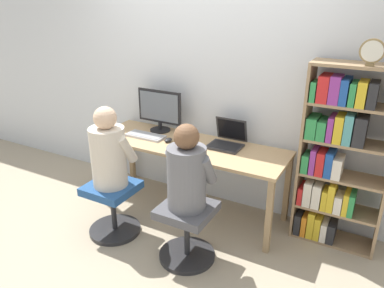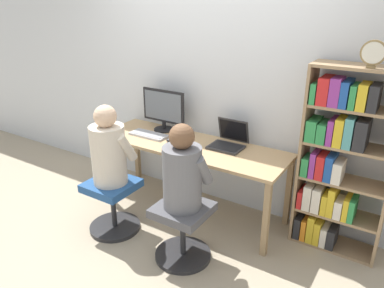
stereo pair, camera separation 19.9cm
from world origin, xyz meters
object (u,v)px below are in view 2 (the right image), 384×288
object	(u,v)px
office_chair_right	(183,228)
office_chair_left	(113,203)
desktop_monitor	(163,110)
keyboard	(149,135)
desk_clock	(373,53)
bookshelf	(337,163)
person_at_laptop	(183,172)
person_at_monitor	(109,150)
laptop	(228,141)

from	to	relation	value
office_chair_right	office_chair_left	bearing A→B (deg)	-179.66
desktop_monitor	office_chair_left	distance (m)	1.08
keyboard	office_chair_right	distance (m)	1.13
desk_clock	office_chair_left	bearing A→B (deg)	-157.77
bookshelf	office_chair_left	bearing A→B (deg)	-154.52
person_at_laptop	office_chair_left	bearing A→B (deg)	-179.29
desktop_monitor	office_chair_right	world-z (taller)	desktop_monitor
keyboard	office_chair_right	world-z (taller)	keyboard
office_chair_left	person_at_laptop	size ratio (longest dim) A/B	0.71
office_chair_right	person_at_monitor	distance (m)	0.93
office_chair_left	desk_clock	bearing A→B (deg)	22.23
person_at_monitor	desk_clock	world-z (taller)	desk_clock
office_chair_left	desk_clock	world-z (taller)	desk_clock
bookshelf	keyboard	bearing A→B (deg)	-173.79
desktop_monitor	person_at_laptop	bearing A→B (deg)	-46.52
office_chair_left	desktop_monitor	bearing A→B (deg)	92.11
desktop_monitor	person_at_laptop	xyz separation A→B (m)	(0.80, -0.85, -0.15)
laptop	desk_clock	world-z (taller)	desk_clock
person_at_monitor	laptop	bearing A→B (deg)	46.73
desktop_monitor	keyboard	bearing A→B (deg)	-96.95
laptop	office_chair_right	bearing A→B (deg)	-88.94
person_at_monitor	person_at_laptop	distance (m)	0.77
desktop_monitor	keyboard	xyz separation A→B (m)	(-0.03, -0.22, -0.21)
keyboard	person_at_laptop	xyz separation A→B (m)	(0.83, -0.62, 0.06)
laptop	office_chair_right	distance (m)	0.94
laptop	person_at_monitor	bearing A→B (deg)	-133.27
keyboard	office_chair_right	bearing A→B (deg)	-37.07
desk_clock	office_chair_right	bearing A→B (deg)	-145.32
keyboard	person_at_monitor	bearing A→B (deg)	-84.63
office_chair_right	person_at_laptop	world-z (taller)	person_at_laptop
office_chair_left	bookshelf	world-z (taller)	bookshelf
office_chair_right	keyboard	bearing A→B (deg)	142.93
laptop	office_chair_right	size ratio (longest dim) A/B	0.63
person_at_laptop	desktop_monitor	bearing A→B (deg)	133.48
office_chair_right	person_at_laptop	distance (m)	0.51
keyboard	person_at_laptop	size ratio (longest dim) A/B	0.58
laptop	desktop_monitor	bearing A→B (deg)	176.55
person_at_monitor	bookshelf	size ratio (longest dim) A/B	0.45
person_at_monitor	desk_clock	bearing A→B (deg)	22.09
person_at_monitor	office_chair_left	bearing A→B (deg)	-90.00
desktop_monitor	person_at_laptop	world-z (taller)	person_at_laptop
person_at_monitor	bookshelf	distance (m)	1.92
office_chair_left	person_at_monitor	world-z (taller)	person_at_monitor
person_at_monitor	person_at_laptop	world-z (taller)	person_at_monitor
office_chair_left	bookshelf	distance (m)	1.99
office_chair_left	person_at_laptop	bearing A→B (deg)	0.71
office_chair_left	person_at_monitor	xyz separation A→B (m)	(0.00, 0.01, 0.53)
office_chair_left	office_chair_right	xyz separation A→B (m)	(0.77, 0.00, 0.00)
keyboard	person_at_laptop	distance (m)	1.04
desktop_monitor	desk_clock	bearing A→B (deg)	-2.80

